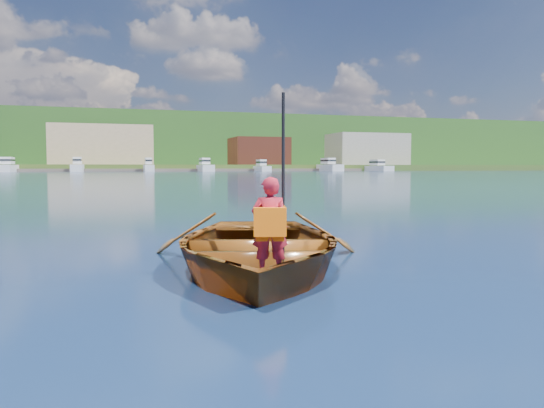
{
  "coord_description": "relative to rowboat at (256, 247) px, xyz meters",
  "views": [
    {
      "loc": [
        -1.39,
        -7.22,
        1.27
      ],
      "look_at": [
        0.47,
        -0.95,
        0.81
      ],
      "focal_mm": 35.0,
      "sensor_mm": 36.0,
      "label": 1
    }
  ],
  "objects": [
    {
      "name": "marina_yachts",
      "position": [
        8.66,
        144.27,
        1.09
      ],
      "size": [
        146.31,
        13.38,
        4.28
      ],
      "color": "silver",
      "rests_on": "ground"
    },
    {
      "name": "child_paddler",
      "position": [
        -0.08,
        -0.91,
        0.36
      ],
      "size": [
        0.44,
        0.41,
        1.97
      ],
      "color": "#A7192B",
      "rests_on": "ground"
    },
    {
      "name": "waterfront_buildings",
      "position": [
        -8.0,
        165.95,
        7.46
      ],
      "size": [
        202.0,
        16.0,
        14.0
      ],
      "color": "maroon",
      "rests_on": "ground"
    },
    {
      "name": "dock",
      "position": [
        -6.0,
        148.95,
        0.11
      ],
      "size": [
        160.04,
        6.25,
        0.8
      ],
      "color": "brown",
      "rests_on": "ground"
    },
    {
      "name": "shoreline",
      "position": [
        -0.26,
        237.56,
        10.04
      ],
      "size": [
        400.0,
        140.0,
        22.0
      ],
      "color": "#394C22",
      "rests_on": "ground"
    },
    {
      "name": "hillside_trees",
      "position": [
        32.08,
        232.41,
        16.34
      ],
      "size": [
        258.45,
        73.91,
        24.96
      ],
      "color": "#382314",
      "rests_on": "ground"
    },
    {
      "name": "ground",
      "position": [
        -0.26,
        0.95,
        -0.29
      ],
      "size": [
        600.0,
        600.0,
        0.0
      ],
      "color": "#0E273E",
      "rests_on": "ground"
    },
    {
      "name": "rowboat",
      "position": [
        0.0,
        0.0,
        0.0
      ],
      "size": [
        3.99,
        4.84,
        0.87
      ],
      "color": "brown",
      "rests_on": "ground"
    }
  ]
}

